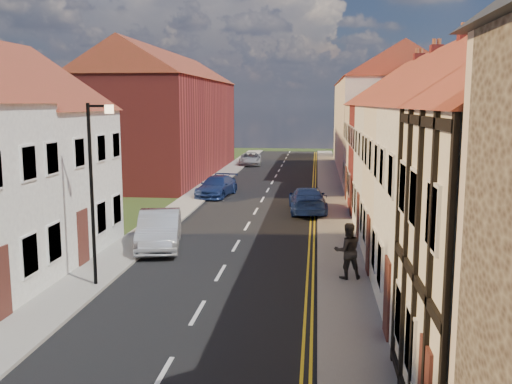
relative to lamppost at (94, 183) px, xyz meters
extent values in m
cube|color=black|center=(3.81, 10.00, -3.53)|extent=(7.00, 90.00, 0.02)
cube|color=#A09B91|center=(-0.59, 10.00, -3.48)|extent=(1.80, 90.00, 0.12)
cube|color=#A09B91|center=(8.21, 10.00, -3.48)|extent=(1.80, 90.00, 0.12)
cube|color=beige|center=(13.11, 3.50, -0.54)|extent=(8.00, 5.00, 6.00)
cube|color=maroon|center=(13.11, 1.60, 4.66)|extent=(0.60, 0.60, 1.60)
cube|color=white|center=(13.11, 8.90, -0.54)|extent=(8.00, 5.80, 6.00)
cube|color=maroon|center=(13.11, 6.60, 4.66)|extent=(0.60, 0.60, 1.60)
cube|color=maroon|center=(13.11, 14.30, -0.54)|extent=(8.00, 5.00, 6.00)
cube|color=maroon|center=(13.11, 12.40, 4.66)|extent=(0.60, 0.60, 1.60)
cube|color=beige|center=(13.11, 19.70, -0.54)|extent=(8.00, 5.80, 6.00)
cube|color=maroon|center=(13.11, 17.40, 4.66)|extent=(0.60, 0.60, 1.60)
cube|color=white|center=(-5.49, 3.85, -0.64)|extent=(8.00, 6.10, 5.80)
cube|color=beige|center=(13.11, 35.00, 0.46)|extent=(8.00, 24.00, 8.00)
cube|color=maroon|center=(-5.49, 30.00, 0.46)|extent=(8.00, 24.00, 8.00)
cylinder|color=black|center=(-0.09, 0.00, -0.42)|extent=(0.12, 0.12, 6.00)
cube|color=black|center=(0.26, 0.00, 2.48)|extent=(0.70, 0.08, 0.08)
cube|color=#FFD899|center=(0.61, 0.00, 2.38)|extent=(0.25, 0.15, 0.28)
imported|color=#B1B2B9|center=(0.61, 5.38, -2.75)|extent=(2.61, 5.05, 1.58)
imported|color=navy|center=(0.68, 19.01, -2.87)|extent=(2.52, 4.83, 1.34)
imported|color=silver|center=(0.66, 38.30, -2.91)|extent=(2.41, 4.68, 1.26)
imported|color=navy|center=(6.75, 14.00, -2.82)|extent=(2.39, 5.10, 1.44)
imported|color=#2A2522|center=(8.33, 1.52, -2.44)|extent=(1.08, 0.93, 1.95)
camera|label=1|loc=(7.22, -17.73, 2.57)|focal=40.00mm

